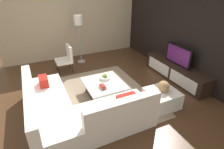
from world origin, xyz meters
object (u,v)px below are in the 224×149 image
(decorative_ball, at_px, (164,86))
(book_stack, at_px, (103,87))
(media_console, at_px, (175,72))
(ottoman, at_px, (162,98))
(fruit_bowl, at_px, (105,77))
(sectional_couch, at_px, (73,110))
(accent_chair_near, at_px, (66,57))
(television, at_px, (178,55))
(floor_lamp, at_px, (78,23))
(coffee_table, at_px, (104,89))

(decorative_ball, relative_size, book_stack, 1.31)
(media_console, height_order, decorative_ball, decorative_ball)
(ottoman, height_order, fruit_bowl, fruit_bowl)
(sectional_couch, height_order, accent_chair_near, accent_chair_near)
(media_console, xyz_separation_m, television, (0.00, 0.00, 0.54))
(floor_lamp, xyz_separation_m, decorative_ball, (3.36, 1.00, -0.88))
(television, relative_size, sectional_couch, 0.39)
(coffee_table, distance_m, floor_lamp, 2.68)
(coffee_table, xyz_separation_m, accent_chair_near, (-1.85, -0.55, 0.29))
(media_console, xyz_separation_m, accent_chair_near, (-1.95, -2.84, 0.24))
(media_console, height_order, floor_lamp, floor_lamp)
(coffee_table, height_order, decorative_ball, decorative_ball)
(coffee_table, height_order, fruit_bowl, fruit_bowl)
(coffee_table, distance_m, decorative_ball, 1.50)
(accent_chair_near, bearing_deg, ottoman, 29.94)
(fruit_bowl, bearing_deg, media_console, 82.78)
(floor_lamp, distance_m, book_stack, 2.80)
(coffee_table, bearing_deg, ottoman, 48.10)
(sectional_couch, height_order, fruit_bowl, sectional_couch)
(television, xyz_separation_m, decorative_ball, (0.88, -1.21, -0.25))
(decorative_ball, height_order, book_stack, decorative_ball)
(ottoman, distance_m, fruit_bowl, 1.54)
(floor_lamp, bearing_deg, ottoman, 16.50)
(media_console, height_order, sectional_couch, sectional_couch)
(television, xyz_separation_m, floor_lamp, (-2.49, -2.21, 0.62))
(sectional_couch, bearing_deg, media_console, 99.07)
(ottoman, bearing_deg, floor_lamp, -163.50)
(accent_chair_near, bearing_deg, floor_lamp, 130.35)
(coffee_table, distance_m, ottoman, 1.46)
(accent_chair_near, xyz_separation_m, ottoman, (2.82, 1.63, -0.29))
(ottoman, distance_m, decorative_ball, 0.33)
(coffee_table, bearing_deg, television, 87.51)
(television, relative_size, floor_lamp, 0.57)
(television, height_order, book_stack, television)
(coffee_table, bearing_deg, media_console, 87.51)
(accent_chair_near, relative_size, ottoman, 1.24)
(media_console, xyz_separation_m, book_stack, (0.12, -2.42, 0.17))
(floor_lamp, bearing_deg, coffee_table, -2.18)
(accent_chair_near, height_order, ottoman, accent_chair_near)
(coffee_table, relative_size, fruit_bowl, 3.71)
(coffee_table, bearing_deg, floor_lamp, 177.82)
(television, relative_size, ottoman, 1.36)
(sectional_couch, height_order, coffee_table, sectional_couch)
(floor_lamp, relative_size, decorative_ball, 6.34)
(fruit_bowl, relative_size, decorative_ball, 1.05)
(coffee_table, bearing_deg, sectional_couch, -57.28)
(media_console, bearing_deg, decorative_ball, -54.06)
(accent_chair_near, bearing_deg, media_console, 55.47)
(ottoman, relative_size, book_stack, 3.45)
(television, height_order, sectional_couch, television)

